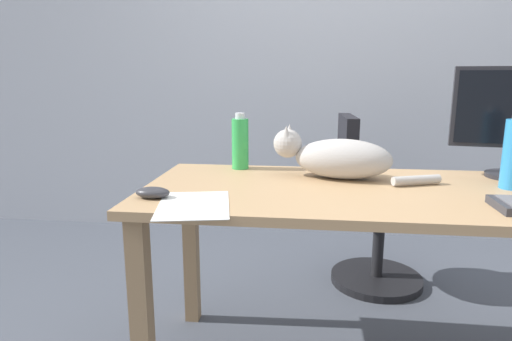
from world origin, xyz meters
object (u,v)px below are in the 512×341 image
Objects in this scene: office_chair at (370,214)px; spray_bottle at (240,143)px; computer_mouse at (153,193)px; cat at (337,157)px.

office_chair is 0.90m from spray_bottle.
computer_mouse is (-0.82, -0.97, 0.35)m from office_chair.
computer_mouse is at bearing -130.18° from office_chair.
cat is 0.69m from computer_mouse.
computer_mouse is (-0.59, -0.35, -0.06)m from cat.
spray_bottle reaches higher than cat.
spray_bottle is (0.20, 0.49, 0.09)m from computer_mouse.
office_chair is at bearing 49.82° from computer_mouse.
cat is 2.61× the size of spray_bottle.
spray_bottle is at bearing 161.21° from cat.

